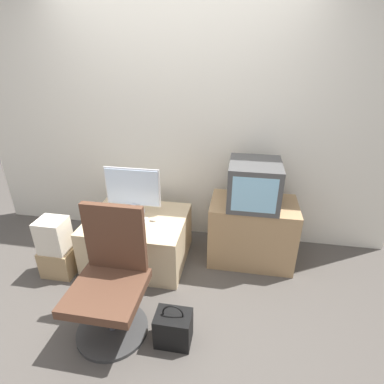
# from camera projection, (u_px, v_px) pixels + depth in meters

# --- Properties ---
(ground_plane) EXTENTS (12.00, 12.00, 0.00)m
(ground_plane) POSITION_uv_depth(u_px,v_px,m) (149.00, 317.00, 2.40)
(ground_plane) COLOR #4C4742
(wall_back) EXTENTS (4.40, 0.05, 2.60)m
(wall_back) POSITION_uv_depth(u_px,v_px,m) (180.00, 120.00, 3.01)
(wall_back) COLOR silver
(wall_back) RESTS_ON ground_plane
(desk) EXTENTS (0.94, 0.77, 0.48)m
(desk) POSITION_uv_depth(u_px,v_px,m) (139.00, 239.00, 2.98)
(desk) COLOR #CCB289
(desk) RESTS_ON ground_plane
(side_stand) EXTENTS (0.82, 0.51, 0.63)m
(side_stand) POSITION_uv_depth(u_px,v_px,m) (251.00, 231.00, 2.96)
(side_stand) COLOR #A37F56
(side_stand) RESTS_ON ground_plane
(main_monitor) EXTENTS (0.54, 0.20, 0.47)m
(main_monitor) POSITION_uv_depth(u_px,v_px,m) (133.00, 191.00, 2.86)
(main_monitor) COLOR silver
(main_monitor) RESTS_ON desk
(keyboard) EXTENTS (0.37, 0.13, 0.01)m
(keyboard) POSITION_uv_depth(u_px,v_px,m) (127.00, 220.00, 2.83)
(keyboard) COLOR white
(keyboard) RESTS_ON desk
(mouse) EXTENTS (0.06, 0.04, 0.03)m
(mouse) POSITION_uv_depth(u_px,v_px,m) (153.00, 220.00, 2.82)
(mouse) COLOR silver
(mouse) RESTS_ON desk
(crt_tv) EXTENTS (0.46, 0.48, 0.41)m
(crt_tv) POSITION_uv_depth(u_px,v_px,m) (254.00, 184.00, 2.71)
(crt_tv) COLOR #474747
(crt_tv) RESTS_ON side_stand
(office_chair) EXTENTS (0.53, 0.53, 0.97)m
(office_chair) POSITION_uv_depth(u_px,v_px,m) (111.00, 284.00, 2.17)
(office_chair) COLOR #333333
(office_chair) RESTS_ON ground_plane
(cardboard_box_lower) EXTENTS (0.30, 0.24, 0.26)m
(cardboard_box_lower) POSITION_uv_depth(u_px,v_px,m) (60.00, 261.00, 2.83)
(cardboard_box_lower) COLOR #A3845B
(cardboard_box_lower) RESTS_ON ground_plane
(cardboard_box_upper) EXTENTS (0.25, 0.22, 0.32)m
(cardboard_box_upper) POSITION_uv_depth(u_px,v_px,m) (54.00, 235.00, 2.70)
(cardboard_box_upper) COLOR beige
(cardboard_box_upper) RESTS_ON cardboard_box_lower
(handbag) EXTENTS (0.26, 0.19, 0.35)m
(handbag) POSITION_uv_depth(u_px,v_px,m) (173.00, 328.00, 2.15)
(handbag) COLOR black
(handbag) RESTS_ON ground_plane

